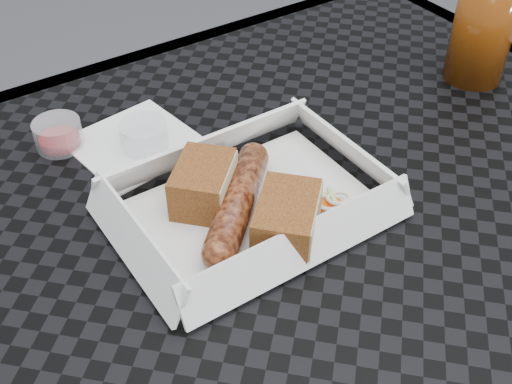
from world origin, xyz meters
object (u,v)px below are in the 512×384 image
(patio_table, at_px, (345,270))
(drink_glass, at_px, (484,26))
(food_tray, at_px, (250,209))
(bratwurst, at_px, (238,202))

(patio_table, bearing_deg, drink_glass, 21.20)
(patio_table, height_order, food_tray, food_tray)
(bratwurst, bearing_deg, patio_table, -32.69)
(food_tray, height_order, bratwurst, bratwurst)
(bratwurst, xyz_separation_m, drink_glass, (0.37, 0.05, 0.05))
(food_tray, relative_size, bratwurst, 1.73)
(food_tray, xyz_separation_m, bratwurst, (-0.01, -0.00, 0.02))
(food_tray, distance_m, drink_glass, 0.37)
(drink_glass, bearing_deg, patio_table, -158.80)
(food_tray, height_order, drink_glass, drink_glass)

